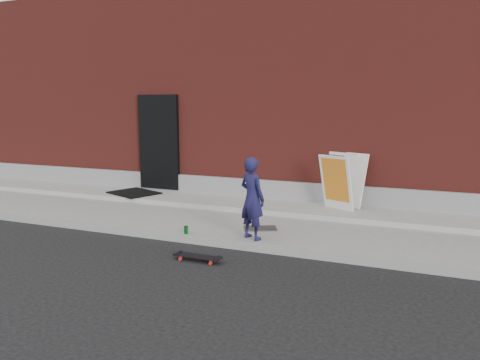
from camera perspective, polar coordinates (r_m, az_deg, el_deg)
The scene contains 10 objects.
ground at distance 7.85m, azimuth -4.80°, elevation -7.93°, with size 80.00×80.00×0.00m, color black.
sidewalk at distance 9.14m, azimuth -0.52°, elevation -4.91°, with size 20.00×3.00×0.15m, color slate.
apron at distance 9.92m, azimuth 1.49°, elevation -3.03°, with size 20.00×1.20×0.10m, color gray.
building at distance 14.08m, azimuth 8.27°, elevation 9.96°, with size 20.00×8.10×5.00m.
child at distance 7.51m, azimuth 1.49°, elevation -2.25°, with size 0.49×0.32×1.34m, color #18163F.
skateboard at distance 7.08m, azimuth -5.19°, elevation -9.29°, with size 0.73×0.19×0.08m.
pizza_sign at distance 9.50m, azimuth 12.37°, elevation -0.08°, with size 0.92×0.99×1.11m.
soda_can at distance 7.96m, azimuth -6.58°, elevation -6.07°, with size 0.07×0.07×0.13m, color #1B8B39.
doormat at distance 11.15m, azimuth -12.79°, elevation -1.53°, with size 1.05×0.85×0.03m, color black.
utility_plate at distance 8.23m, azimuth 2.51°, elevation -5.93°, with size 0.56×0.36×0.02m, color #4C4C50.
Camera 1 is at (3.42, -6.67, 2.33)m, focal length 35.00 mm.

